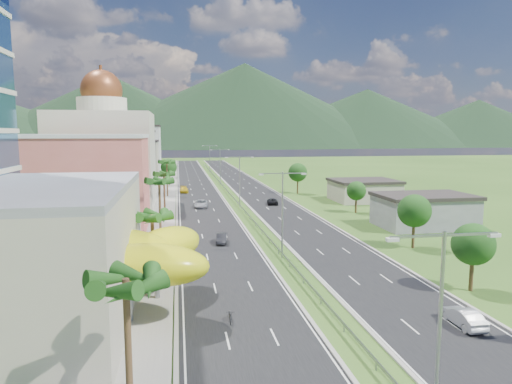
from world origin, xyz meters
TOP-DOWN VIEW (x-y plane):
  - ground at (0.00, 0.00)m, footprint 500.00×500.00m
  - road_left at (-7.50, 90.00)m, footprint 11.00×260.00m
  - road_right at (7.50, 90.00)m, footprint 11.00×260.00m
  - sidewalk_left at (-17.00, 90.00)m, footprint 7.00×260.00m
  - median_guardrail at (0.00, 71.99)m, footprint 0.10×216.06m
  - streetlight_median_a at (0.00, -25.00)m, footprint 6.04×0.25m
  - streetlight_median_b at (0.00, 10.00)m, footprint 6.04×0.25m
  - streetlight_median_c at (0.00, 50.00)m, footprint 6.04×0.25m
  - streetlight_median_d at (0.00, 95.00)m, footprint 6.04×0.25m
  - streetlight_median_e at (0.00, 140.00)m, footprint 6.04×0.25m
  - lime_canopy at (-20.00, -4.00)m, footprint 18.00×15.00m
  - pink_shophouse at (-28.00, 32.00)m, footprint 20.00×15.00m
  - domed_building at (-28.00, 55.00)m, footprint 20.00×20.00m
  - midrise_grey at (-27.00, 80.00)m, footprint 16.00×15.00m
  - midrise_beige at (-27.00, 102.00)m, footprint 16.00×15.00m
  - midrise_white at (-27.00, 125.00)m, footprint 16.00×15.00m
  - shed_near at (28.00, 25.00)m, footprint 15.00×10.00m
  - shed_far at (30.00, 55.00)m, footprint 14.00×12.00m
  - palm_tree_a at (-15.50, -22.00)m, footprint 3.60×3.60m
  - palm_tree_b at (-15.50, 2.00)m, footprint 3.60×3.60m
  - palm_tree_c at (-15.50, 22.00)m, footprint 3.60×3.60m
  - palm_tree_d at (-15.50, 45.00)m, footprint 3.60×3.60m
  - palm_tree_e at (-15.50, 70.00)m, footprint 3.60×3.60m
  - leafy_tree_lfar at (-15.50, 95.00)m, footprint 4.90×4.90m
  - leafy_tree_ra at (16.00, -5.00)m, footprint 4.20×4.20m
  - leafy_tree_rb at (19.00, 12.00)m, footprint 4.55×4.55m
  - leafy_tree_rc at (22.00, 40.00)m, footprint 3.85×3.85m
  - leafy_tree_rd at (18.00, 70.00)m, footprint 4.90×4.90m
  - mountain_ridge at (60.00, 450.00)m, footprint 860.00×140.00m
  - car_dark_left at (-6.83, 19.07)m, footprint 1.94×4.29m
  - car_silver_mid_left at (-8.13, 51.55)m, footprint 3.13×5.94m
  - car_yellow_far_left at (-11.34, 76.92)m, footprint 2.37×5.38m
  - car_silver_right at (10.04, -12.59)m, footprint 1.65×4.58m
  - car_dark_far_right at (7.78, 53.22)m, footprint 2.91×5.12m
  - motorcycle at (-8.73, -8.58)m, footprint 0.76×2.12m

SIDE VIEW (x-z plane):
  - ground at x=0.00m, z-range 0.00..0.00m
  - mountain_ridge at x=60.00m, z-range -45.00..45.00m
  - road_left at x=-7.50m, z-range 0.00..0.04m
  - road_right at x=7.50m, z-range 0.00..0.04m
  - sidewalk_left at x=-17.00m, z-range 0.00..0.12m
  - median_guardrail at x=0.00m, z-range 0.24..1.00m
  - motorcycle at x=-8.73m, z-range 0.04..1.37m
  - car_dark_far_right at x=7.78m, z-range 0.04..1.39m
  - car_dark_left at x=-6.83m, z-range 0.04..1.41m
  - car_silver_right at x=10.04m, z-range 0.04..1.54m
  - car_yellow_far_left at x=-11.34m, z-range 0.04..1.58m
  - car_silver_mid_left at x=-8.13m, z-range 0.04..1.63m
  - shed_far at x=30.00m, z-range 0.00..4.40m
  - shed_near at x=28.00m, z-range 0.00..5.00m
  - leafy_tree_rc at x=22.00m, z-range 1.21..7.54m
  - leafy_tree_ra at x=16.00m, z-range 1.33..8.23m
  - lime_canopy at x=-20.00m, z-range 1.29..8.69m
  - leafy_tree_rb at x=19.00m, z-range 1.44..8.92m
  - leafy_tree_lfar at x=-15.50m, z-range 1.55..9.60m
  - leafy_tree_rd at x=18.00m, z-range 1.55..9.60m
  - midrise_beige at x=-27.00m, z-range 0.00..13.00m
  - streetlight_median_a at x=0.00m, z-range 1.25..12.25m
  - streetlight_median_b at x=0.00m, z-range 1.25..12.25m
  - streetlight_median_c at x=0.00m, z-range 1.25..12.25m
  - streetlight_median_d at x=0.00m, z-range 1.25..12.25m
  - streetlight_median_e at x=0.00m, z-range 1.25..12.25m
  - palm_tree_b at x=-15.50m, z-range 3.01..11.11m
  - pink_shophouse at x=-28.00m, z-range 0.00..15.00m
  - palm_tree_d at x=-15.50m, z-range 3.24..11.84m
  - midrise_grey at x=-27.00m, z-range 0.00..16.00m
  - palm_tree_a at x=-15.50m, z-range 3.47..12.57m
  - palm_tree_e at x=-15.50m, z-range 3.61..13.01m
  - palm_tree_c at x=-15.50m, z-range 3.70..13.30m
  - midrise_white at x=-27.00m, z-range 0.00..18.00m
  - domed_building at x=-28.00m, z-range -3.00..25.70m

